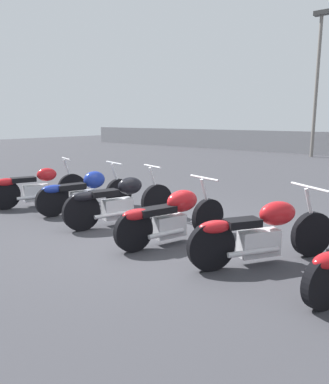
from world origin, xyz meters
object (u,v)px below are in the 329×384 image
Objects in this scene: light_pole_right at (318,72)px; motorcycle_slot_0 at (37,187)px; motorcycle_slot_1 at (85,191)px; motorcycle_slot_4 at (262,232)px; motorcycle_slot_3 at (172,216)px; motorcycle_slot_2 at (119,201)px.

light_pole_right is 3.38× the size of motorcycle_slot_0.
motorcycle_slot_1 is 4.02m from motorcycle_slot_4.
light_pole_right is 15.71m from motorcycle_slot_4.
motorcycle_slot_0 is 1.26m from motorcycle_slot_1.
motorcycle_slot_4 is (1.41, 0.12, -0.00)m from motorcycle_slot_3.
motorcycle_slot_3 is (3.81, -0.04, 0.01)m from motorcycle_slot_0.
motorcycle_slot_1 is 1.08× the size of motorcycle_slot_4.
motorcycle_slot_1 is at bearing -153.40° from motorcycle_slot_4.
motorcycle_slot_2 is at bearing -83.44° from light_pole_right.
motorcycle_slot_4 is (5.22, 0.08, 0.01)m from motorcycle_slot_0.
motorcycle_slot_3 is (3.04, -14.74, -3.65)m from light_pole_right.
light_pole_right is at bearing 105.30° from motorcycle_slot_1.
motorcycle_slot_0 is 1.06× the size of motorcycle_slot_4.
motorcycle_slot_2 is at bearing -173.12° from motorcycle_slot_3.
motorcycle_slot_0 is at bearing -165.57° from motorcycle_slot_3.
light_pole_right is 3.24× the size of motorcycle_slot_2.
motorcycle_slot_0 is at bearing -92.98° from light_pole_right.
motorcycle_slot_1 is at bearing -173.54° from motorcycle_slot_3.
motorcycle_slot_0 reaches higher than motorcycle_slot_3.
motorcycle_slot_2 is at bearing 4.50° from motorcycle_slot_1.
motorcycle_slot_4 is at bearing 14.37° from motorcycle_slot_2.
light_pole_right is 15.49m from motorcycle_slot_3.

